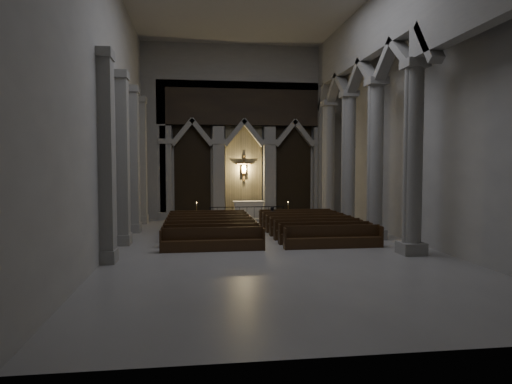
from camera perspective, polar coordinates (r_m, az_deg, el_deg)
room at (r=21.00m, az=2.00°, el=14.03°), size 24.00×24.10×12.00m
sanctuary_wall at (r=32.19m, az=-1.51°, el=8.53°), size 14.00×0.77×12.00m
right_arcade at (r=23.81m, az=14.96°, el=13.20°), size 1.00×24.00×12.00m
left_pilasters at (r=24.06m, az=-15.57°, el=3.70°), size 0.60×13.00×8.03m
sanctuary_step at (r=31.35m, az=-1.30°, el=-3.31°), size 8.50×2.60×0.15m
altar at (r=31.59m, az=-0.93°, el=-2.12°), size 2.16×0.86×1.09m
altar_rail at (r=30.51m, az=-1.14°, el=-2.40°), size 5.00×0.09×0.98m
candle_stand_left at (r=29.67m, az=-7.42°, el=-3.16°), size 0.22×0.22×1.33m
candle_stand_right at (r=30.35m, az=4.03°, el=-3.00°), size 0.22×0.22×1.32m
pews at (r=24.00m, az=0.69°, el=-4.75°), size 9.92×8.17×1.01m
worshipper at (r=27.10m, az=2.10°, el=-3.16°), size 0.52×0.39×1.28m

